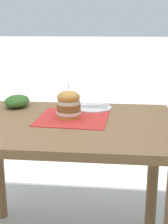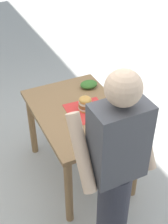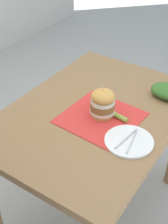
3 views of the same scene
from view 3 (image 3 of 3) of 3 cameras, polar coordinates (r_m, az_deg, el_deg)
ground_plane at (r=2.15m, az=1.54°, el=-17.08°), size 80.00×80.00×0.00m
patio_table at (r=1.67m, az=1.90°, el=-3.50°), size 0.79×1.11×0.80m
serving_paper at (r=1.53m, az=3.06°, el=-1.01°), size 0.37×0.37×0.00m
sandwich at (r=1.51m, az=3.43°, el=1.65°), size 0.13×0.13×0.18m
pickle_spear at (r=1.52m, az=6.70°, el=-0.94°), size 0.08×0.04×0.02m
side_plate_with_forks at (r=1.41m, az=8.22°, el=-5.30°), size 0.22×0.22×0.02m
side_salad at (r=1.73m, az=15.01°, el=3.71°), size 0.18×0.14×0.07m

